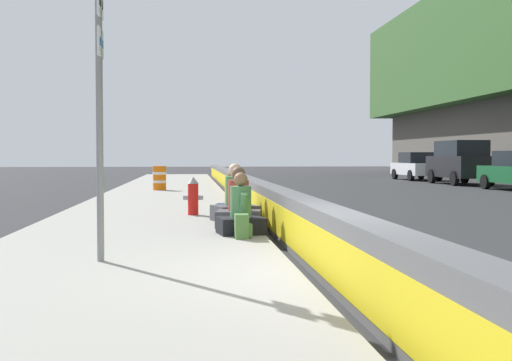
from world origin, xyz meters
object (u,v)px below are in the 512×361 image
at_px(parked_car_far, 416,166).
at_px(construction_barrel, 160,178).
at_px(fire_hydrant, 193,195).
at_px(seated_person_rear, 235,203).
at_px(route_sign_post, 100,100).
at_px(seated_person_far, 233,202).
at_px(backpack, 242,227).
at_px(parked_car_midline, 460,162).
at_px(seated_person_middle, 238,208).
at_px(seated_person_foreground, 241,215).

bearing_deg(parked_car_far, construction_barrel, 129.60).
relative_size(fire_hydrant, seated_person_rear, 0.73).
relative_size(route_sign_post, construction_barrel, 3.79).
bearing_deg(parked_car_far, fire_hydrant, 149.36).
height_order(seated_person_far, backpack, seated_person_far).
bearing_deg(parked_car_midline, seated_person_middle, 146.56).
relative_size(seated_person_rear, parked_car_midline, 0.25).
relative_size(route_sign_post, seated_person_middle, 3.12).
distance_m(route_sign_post, backpack, 3.44).
xyz_separation_m(route_sign_post, seated_person_rear, (4.91, -2.08, -1.70)).
xyz_separation_m(seated_person_foreground, construction_barrel, (14.49, 2.07, 0.14)).
relative_size(seated_person_middle, seated_person_far, 1.10).
xyz_separation_m(route_sign_post, parked_car_far, (29.62, -15.01, -1.35)).
bearing_deg(backpack, route_sign_post, 136.02).
bearing_deg(parked_car_midline, seated_person_far, 143.69).
xyz_separation_m(fire_hydrant, parked_car_midline, (17.27, -13.94, 0.60)).
xyz_separation_m(seated_person_middle, seated_person_far, (2.05, -0.03, -0.03)).
distance_m(route_sign_post, construction_barrel, 17.24).
bearing_deg(fire_hydrant, seated_person_middle, -161.64).
bearing_deg(seated_person_rear, seated_person_foreground, 178.45).
xyz_separation_m(fire_hydrant, seated_person_foreground, (-3.66, -0.80, -0.11)).
xyz_separation_m(fire_hydrant, seated_person_far, (-0.51, -0.88, -0.12)).
bearing_deg(parked_car_midline, seated_person_rear, 145.02).
xyz_separation_m(seated_person_rear, parked_car_midline, (18.70, -13.08, 0.67)).
xyz_separation_m(seated_person_middle, construction_barrel, (13.39, 2.11, 0.12)).
bearing_deg(backpack, seated_person_foreground, -2.19).
bearing_deg(backpack, fire_hydrant, 10.39).
distance_m(route_sign_post, seated_person_rear, 5.59).
height_order(seated_person_foreground, backpack, seated_person_foreground).
bearing_deg(parked_car_midline, seated_person_foreground, 147.88).
relative_size(route_sign_post, parked_car_far, 0.80).
relative_size(route_sign_post, seated_person_far, 3.43).
bearing_deg(seated_person_middle, backpack, 177.73).
relative_size(seated_person_far, parked_car_far, 0.23).
distance_m(seated_person_rear, seated_person_far, 0.92).
height_order(seated_person_middle, seated_person_far, seated_person_middle).
relative_size(seated_person_rear, parked_car_far, 0.27).
xyz_separation_m(seated_person_foreground, parked_car_far, (26.94, -12.98, 0.39)).
bearing_deg(seated_person_far, construction_barrel, 10.70).
xyz_separation_m(seated_person_foreground, backpack, (-0.60, 0.02, -0.14)).
bearing_deg(route_sign_post, seated_person_middle, -28.69).
distance_m(seated_person_middle, parked_car_midline, 23.77).
relative_size(fire_hydrant, parked_car_far, 0.19).
height_order(construction_barrel, parked_car_midline, parked_car_midline).
relative_size(backpack, parked_car_far, 0.09).
bearing_deg(parked_car_far, seated_person_far, 151.52).
xyz_separation_m(route_sign_post, parked_car_midline, (23.60, -15.16, -1.03)).
height_order(seated_person_rear, backpack, seated_person_rear).
relative_size(fire_hydrant, backpack, 2.20).
height_order(route_sign_post, parked_car_midline, route_sign_post).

